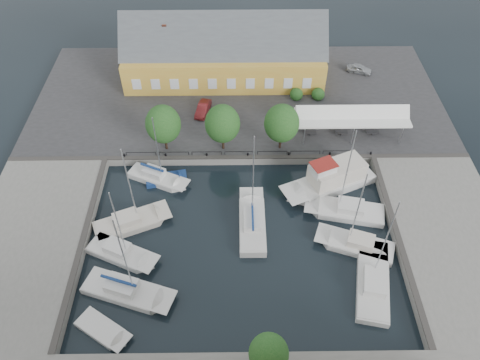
# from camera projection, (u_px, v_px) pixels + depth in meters

# --- Properties ---
(ground) EXTENTS (140.00, 140.00, 0.00)m
(ground) POSITION_uv_depth(u_px,v_px,m) (241.00, 230.00, 50.31)
(ground) COLOR black
(ground) RESTS_ON ground
(north_quay) EXTENTS (56.00, 26.00, 1.00)m
(north_quay) POSITION_uv_depth(u_px,v_px,m) (239.00, 98.00, 65.94)
(north_quay) COLOR #2D2D30
(north_quay) RESTS_ON ground
(west_quay) EXTENTS (12.00, 24.00, 1.00)m
(west_quay) POSITION_uv_depth(u_px,v_px,m) (29.00, 244.00, 48.38)
(west_quay) COLOR slate
(west_quay) RESTS_ON ground
(east_quay) EXTENTS (12.00, 24.00, 1.00)m
(east_quay) POSITION_uv_depth(u_px,v_px,m) (452.00, 240.00, 48.74)
(east_quay) COLOR slate
(east_quay) RESTS_ON ground
(quay_edge_fittings) EXTENTS (56.00, 24.72, 0.40)m
(quay_edge_fittings) POSITION_uv_depth(u_px,v_px,m) (240.00, 191.00, 52.85)
(quay_edge_fittings) COLOR #383533
(quay_edge_fittings) RESTS_ON north_quay
(warehouse) EXTENTS (28.56, 14.00, 9.55)m
(warehouse) POSITION_uv_depth(u_px,v_px,m) (220.00, 54.00, 66.83)
(warehouse) COLOR gold
(warehouse) RESTS_ON north_quay
(tent_canopy) EXTENTS (14.00, 4.00, 2.83)m
(tent_canopy) POSITION_uv_depth(u_px,v_px,m) (352.00, 118.00, 57.86)
(tent_canopy) COLOR white
(tent_canopy) RESTS_ON north_quay
(quay_trees) EXTENTS (18.20, 4.20, 6.30)m
(quay_trees) POSITION_uv_depth(u_px,v_px,m) (222.00, 124.00, 55.13)
(quay_trees) COLOR black
(quay_trees) RESTS_ON north_quay
(car_silver) EXTENTS (4.02, 2.77, 1.27)m
(car_silver) POSITION_uv_depth(u_px,v_px,m) (359.00, 69.00, 69.17)
(car_silver) COLOR #AFB3B7
(car_silver) RESTS_ON north_quay
(car_red) EXTENTS (2.22, 4.16, 1.30)m
(car_red) POSITION_uv_depth(u_px,v_px,m) (203.00, 109.00, 62.41)
(car_red) COLOR #5D1517
(car_red) RESTS_ON north_quay
(center_sailboat) EXTENTS (2.78, 9.18, 12.51)m
(center_sailboat) POSITION_uv_depth(u_px,v_px,m) (252.00, 223.00, 50.45)
(center_sailboat) COLOR silver
(center_sailboat) RESTS_ON ground
(trawler) EXTENTS (11.63, 7.63, 5.00)m
(trawler) POSITION_uv_depth(u_px,v_px,m) (332.00, 180.00, 54.08)
(trawler) COLOR silver
(trawler) RESTS_ON ground
(east_boat_a) EXTENTS (9.10, 4.64, 12.33)m
(east_boat_a) POSITION_uv_depth(u_px,v_px,m) (346.00, 211.00, 51.76)
(east_boat_a) COLOR silver
(east_boat_a) RESTS_ON ground
(east_boat_b) EXTENTS (8.47, 5.28, 11.14)m
(east_boat_b) POSITION_uv_depth(u_px,v_px,m) (356.00, 245.00, 48.55)
(east_boat_b) COLOR silver
(east_boat_b) RESTS_ON ground
(east_boat_c) EXTENTS (4.80, 9.69, 11.84)m
(east_boat_c) POSITION_uv_depth(u_px,v_px,m) (373.00, 284.00, 45.37)
(east_boat_c) COLOR silver
(east_boat_c) RESTS_ON ground
(west_boat_a) EXTENTS (7.72, 5.11, 10.24)m
(west_boat_a) POSITION_uv_depth(u_px,v_px,m) (157.00, 179.00, 55.27)
(west_boat_a) COLOR silver
(west_boat_a) RESTS_ON ground
(west_boat_b) EXTENTS (8.66, 5.83, 11.34)m
(west_boat_b) POSITION_uv_depth(u_px,v_px,m) (131.00, 223.00, 50.59)
(west_boat_b) COLOR beige
(west_boat_b) RESTS_ON ground
(west_boat_c) EXTENTS (7.92, 5.41, 10.50)m
(west_boat_c) POSITION_uv_depth(u_px,v_px,m) (121.00, 254.00, 47.79)
(west_boat_c) COLOR silver
(west_boat_c) RESTS_ON ground
(west_boat_d) EXTENTS (9.42, 5.47, 12.12)m
(west_boat_d) POSITION_uv_depth(u_px,v_px,m) (127.00, 292.00, 44.75)
(west_boat_d) COLOR silver
(west_boat_d) RESTS_ON ground
(launch_sw) EXTENTS (5.62, 4.65, 0.98)m
(launch_sw) POSITION_uv_depth(u_px,v_px,m) (103.00, 330.00, 42.20)
(launch_sw) COLOR silver
(launch_sw) RESTS_ON ground
(launch_nw) EXTENTS (5.04, 2.70, 0.88)m
(launch_nw) POSITION_uv_depth(u_px,v_px,m) (166.00, 180.00, 55.37)
(launch_nw) COLOR navy
(launch_nw) RESTS_ON ground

